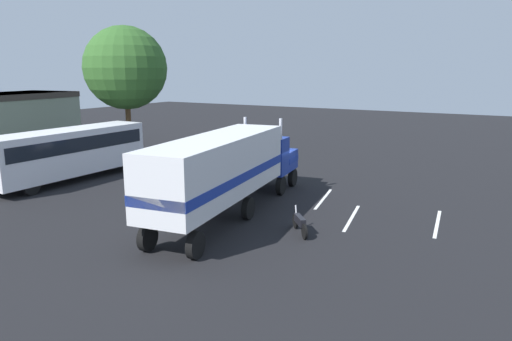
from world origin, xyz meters
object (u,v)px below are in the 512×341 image
at_px(motorcycle, 300,223).
at_px(semi_truck, 228,167).
at_px(parked_bus, 69,150).
at_px(person_bystander, 176,199).
at_px(tree_center, 125,68).

bearing_deg(motorcycle, semi_truck, 82.98).
relative_size(semi_truck, parked_bus, 1.31).
bearing_deg(motorcycle, person_bystander, 97.28).
bearing_deg(parked_bus, semi_truck, -94.98).
height_order(parked_bus, motorcycle, parked_bus).
xyz_separation_m(semi_truck, person_bystander, (-1.33, 2.25, -1.63)).
relative_size(semi_truck, tree_center, 1.34).
height_order(person_bystander, tree_center, tree_center).
bearing_deg(tree_center, person_bystander, -127.67).
xyz_separation_m(motorcycle, tree_center, (10.15, 20.60, 6.86)).
xyz_separation_m(semi_truck, tree_center, (9.64, 16.45, 4.82)).
bearing_deg(semi_truck, parked_bus, 85.02).
bearing_deg(semi_truck, motorcycle, -97.02).
distance_m(semi_truck, person_bystander, 3.08).
relative_size(motorcycle, tree_center, 0.15).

